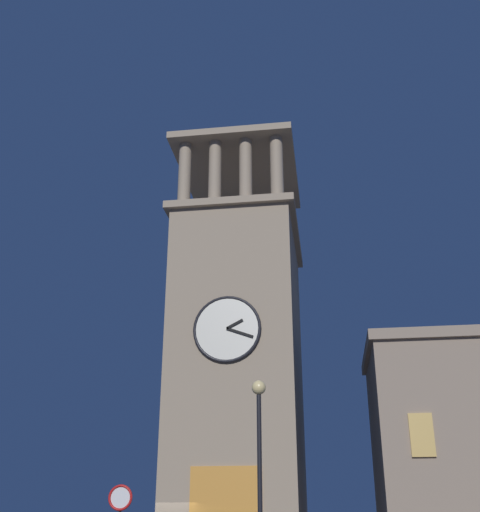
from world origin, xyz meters
name	(u,v)px	position (x,y,z in m)	size (l,w,h in m)	color
clocktower	(240,372)	(-2.51, -4.66, 9.18)	(6.90, 9.59, 23.73)	gray
street_lamp	(259,441)	(-5.06, 9.30, 3.98)	(0.44, 0.44, 5.81)	black
no_horn_sign	(120,505)	(-0.59, 8.46, 2.22)	(0.78, 0.14, 2.84)	black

